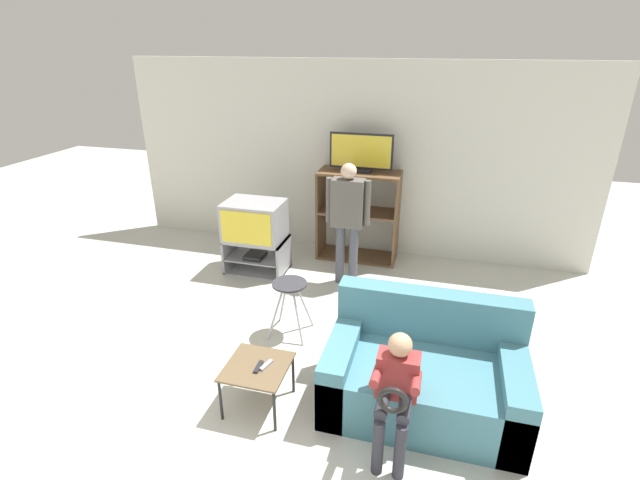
% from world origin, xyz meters
% --- Properties ---
extents(wall_back, '(6.40, 0.06, 2.60)m').
position_xyz_m(wall_back, '(0.00, 4.14, 1.30)').
color(wall_back, silver).
rests_on(wall_back, ground_plane).
extents(tv_stand, '(0.78, 0.52, 0.45)m').
position_xyz_m(tv_stand, '(-1.01, 3.09, 0.22)').
color(tv_stand, '#939399').
rests_on(tv_stand, ground_plane).
extents(television_main, '(0.74, 0.55, 0.50)m').
position_xyz_m(television_main, '(-1.02, 3.09, 0.69)').
color(television_main, '#9E9EA3').
rests_on(television_main, tv_stand).
extents(media_shelf, '(1.08, 0.48, 1.23)m').
position_xyz_m(media_shelf, '(0.18, 3.83, 0.63)').
color(media_shelf, brown).
rests_on(media_shelf, ground_plane).
extents(television_flat, '(0.82, 0.20, 0.50)m').
position_xyz_m(television_flat, '(0.19, 3.85, 1.47)').
color(television_flat, black).
rests_on(television_flat, media_shelf).
extents(folding_stool, '(0.40, 0.39, 0.59)m').
position_xyz_m(folding_stool, '(-0.13, 1.84, 0.48)').
color(folding_stool, '#B7B7BC').
rests_on(folding_stool, ground_plane).
extents(snack_table, '(0.50, 0.50, 0.40)m').
position_xyz_m(snack_table, '(-0.05, 0.78, 0.36)').
color(snack_table, brown).
rests_on(snack_table, ground_plane).
extents(remote_control_black, '(0.04, 0.15, 0.02)m').
position_xyz_m(remote_control_black, '(-0.02, 0.75, 0.41)').
color(remote_control_black, '#232328').
rests_on(remote_control_black, snack_table).
extents(remote_control_white, '(0.08, 0.15, 0.02)m').
position_xyz_m(remote_control_white, '(0.03, 0.79, 0.41)').
color(remote_control_white, gray).
rests_on(remote_control_white, snack_table).
extents(couch, '(1.56, 0.94, 0.90)m').
position_xyz_m(couch, '(1.26, 1.15, 0.30)').
color(couch, teal).
rests_on(couch, ground_plane).
extents(person_standing_adult, '(0.53, 0.20, 1.53)m').
position_xyz_m(person_standing_adult, '(0.19, 3.05, 0.92)').
color(person_standing_adult, '#4C4C56').
rests_on(person_standing_adult, ground_plane).
extents(person_seated_child, '(0.33, 0.43, 0.97)m').
position_xyz_m(person_seated_child, '(1.08, 0.60, 0.59)').
color(person_seated_child, '#2D2D38').
rests_on(person_seated_child, ground_plane).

